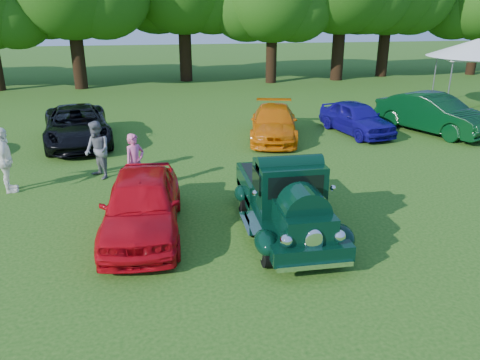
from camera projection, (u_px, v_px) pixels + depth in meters
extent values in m
plane|color=#1D4D12|center=(221.00, 243.00, 10.86)|extent=(120.00, 120.00, 0.00)
cylinder|color=black|center=(267.00, 250.00, 9.82)|extent=(0.21, 0.72, 0.72)
cylinder|color=black|center=(340.00, 244.00, 10.08)|extent=(0.21, 0.72, 0.72)
cylinder|color=black|center=(244.00, 200.00, 12.38)|extent=(0.21, 0.72, 0.72)
cylinder|color=black|center=(303.00, 196.00, 12.64)|extent=(0.21, 0.72, 0.72)
cube|color=black|center=(286.00, 213.00, 11.25)|extent=(1.68, 4.39, 0.33)
cube|color=black|center=(303.00, 221.00, 9.89)|extent=(1.07, 1.41, 0.60)
cube|color=black|center=(289.00, 187.00, 10.88)|extent=(1.52, 1.12, 1.17)
cube|color=black|center=(296.00, 187.00, 10.31)|extent=(1.27, 0.06, 0.51)
cube|color=black|center=(274.00, 183.00, 12.38)|extent=(1.68, 2.00, 0.57)
cube|color=black|center=(274.00, 173.00, 12.29)|extent=(1.44, 1.76, 0.05)
ellipsoid|color=black|center=(266.00, 243.00, 9.75)|extent=(0.48, 0.84, 0.48)
ellipsoid|color=black|center=(342.00, 236.00, 10.02)|extent=(0.48, 0.84, 0.48)
ellipsoid|color=black|center=(242.00, 194.00, 12.31)|extent=(0.37, 0.70, 0.41)
ellipsoid|color=black|center=(305.00, 189.00, 12.59)|extent=(0.37, 0.70, 0.41)
ellipsoid|color=white|center=(314.00, 242.00, 9.26)|extent=(0.39, 0.12, 0.58)
sphere|color=white|center=(286.00, 240.00, 9.22)|extent=(0.27, 0.27, 0.27)
sphere|color=white|center=(339.00, 236.00, 9.39)|extent=(0.27, 0.27, 0.27)
cube|color=white|center=(315.00, 266.00, 9.28)|extent=(1.58, 0.11, 0.11)
cube|color=white|center=(265.00, 183.00, 13.45)|extent=(1.58, 0.11, 0.11)
imported|color=red|center=(142.00, 204.00, 11.12)|extent=(2.01, 4.53, 1.52)
imported|color=black|center=(77.00, 125.00, 18.50)|extent=(3.31, 5.60, 1.46)
imported|color=orange|center=(274.00, 123.00, 19.21)|extent=(2.84, 4.84, 1.32)
imported|color=#120B79|center=(356.00, 118.00, 19.97)|extent=(2.40, 4.27, 1.37)
imported|color=black|center=(433.00, 114.00, 20.12)|extent=(3.65, 5.27, 1.65)
imported|color=pink|center=(135.00, 162.00, 13.74)|extent=(0.75, 0.71, 1.72)
imported|color=slate|center=(97.00, 150.00, 14.67)|extent=(1.07, 1.13, 1.84)
imported|color=white|center=(5.00, 160.00, 13.55)|extent=(0.73, 1.22, 1.94)
cube|color=white|center=(476.00, 58.00, 23.83)|extent=(4.15, 4.15, 0.13)
cone|color=white|center=(477.00, 48.00, 23.66)|extent=(6.08, 6.08, 0.88)
cylinder|color=slate|center=(449.00, 89.00, 23.12)|extent=(0.07, 0.07, 2.64)
cylinder|color=slate|center=(434.00, 80.00, 25.88)|extent=(0.07, 0.07, 2.64)
cylinder|color=black|center=(78.00, 56.00, 30.44)|extent=(0.85, 0.85, 4.23)
cylinder|color=black|center=(185.00, 50.00, 33.60)|extent=(0.89, 0.89, 4.43)
cylinder|color=black|center=(271.00, 56.00, 32.91)|extent=(0.75, 0.75, 3.77)
cylinder|color=black|center=(338.00, 49.00, 34.00)|extent=(0.88, 0.88, 4.41)
cylinder|color=black|center=(383.00, 48.00, 35.87)|extent=(0.84, 0.84, 4.20)
cylinder|color=black|center=(474.00, 51.00, 36.90)|extent=(0.72, 0.72, 3.61)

